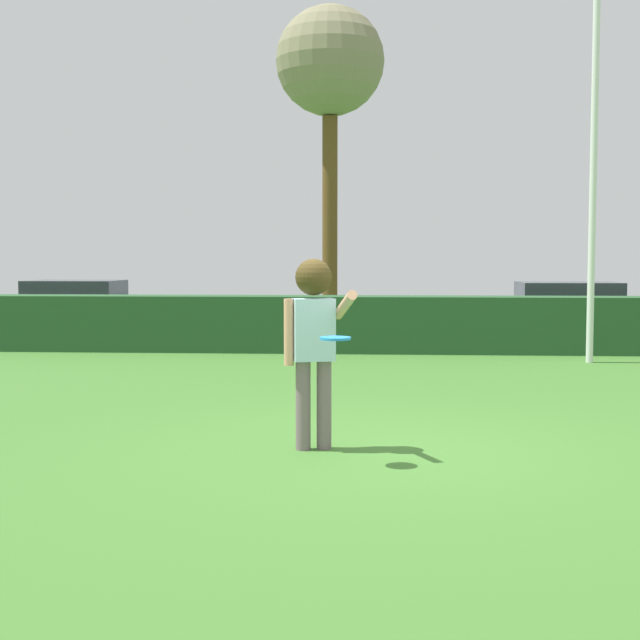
% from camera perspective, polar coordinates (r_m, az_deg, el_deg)
% --- Properties ---
extents(ground_plane, '(60.00, 60.00, 0.00)m').
position_cam_1_polar(ground_plane, '(8.29, 3.64, -8.52)').
color(ground_plane, '#3D6F2A').
extents(person, '(0.69, 0.69, 1.79)m').
position_cam_1_polar(person, '(8.23, -0.44, -0.51)').
color(person, slate).
rests_on(person, ground).
extents(frisbee, '(0.27, 0.27, 0.03)m').
position_cam_1_polar(frisbee, '(7.61, 0.96, -1.19)').
color(frisbee, '#268CE5').
extents(lamppost, '(0.24, 0.24, 6.56)m').
position_cam_1_polar(lamppost, '(15.94, 17.20, 10.32)').
color(lamppost, silver).
rests_on(lamppost, ground).
extents(hedge_row, '(28.21, 0.90, 1.07)m').
position_cam_1_polar(hedge_row, '(16.91, 3.70, -0.27)').
color(hedge_row, '#264F2A').
rests_on(hedge_row, ground).
extents(parked_car_white, '(4.22, 1.85, 1.25)m').
position_cam_1_polar(parked_car_white, '(22.53, -15.50, 1.05)').
color(parked_car_white, white).
rests_on(parked_car_white, ground).
extents(parked_car_silver, '(4.20, 1.80, 1.25)m').
position_cam_1_polar(parked_car_silver, '(20.89, 15.66, 0.82)').
color(parked_car_silver, '#B7B7BC').
rests_on(parked_car_silver, ground).
extents(maple_tree, '(2.63, 2.63, 7.86)m').
position_cam_1_polar(maple_tree, '(22.22, 0.64, 15.97)').
color(maple_tree, brown).
rests_on(maple_tree, ground).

